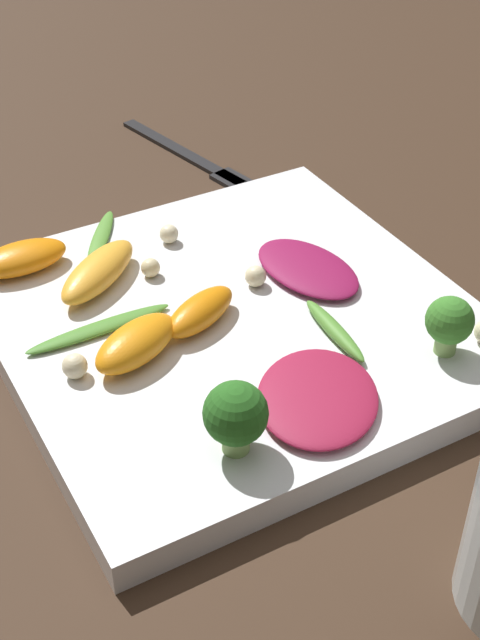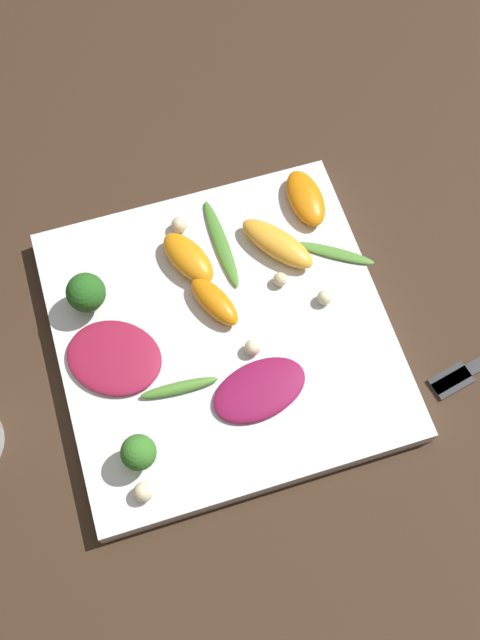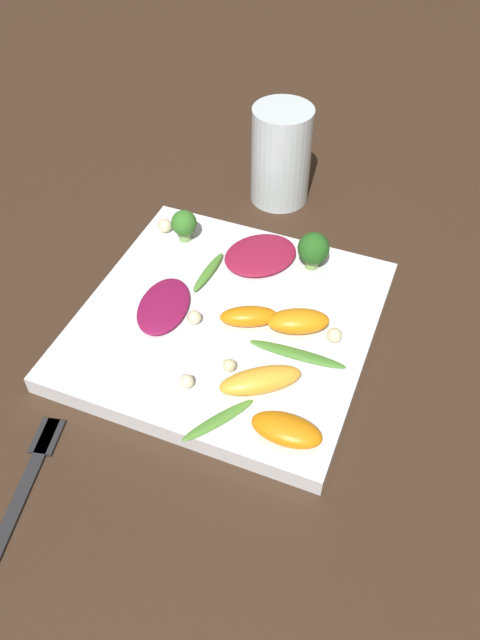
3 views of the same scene
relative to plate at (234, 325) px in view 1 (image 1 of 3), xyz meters
name	(u,v)px [view 1 (image 1 of 3)]	position (x,y,z in m)	size (l,w,h in m)	color
ground_plane	(234,337)	(0.00, 0.00, -0.01)	(2.40, 2.40, 0.00)	#382619
plate	(234,325)	(0.00, 0.00, 0.00)	(0.28, 0.28, 0.02)	white
fork	(198,159)	(0.22, -0.09, -0.01)	(0.16, 0.05, 0.01)	#262628
radicchio_leaf_0	(308,268)	(0.01, -0.06, 0.01)	(0.09, 0.06, 0.01)	maroon
radicchio_leaf_1	(318,397)	(-0.09, 0.00, 0.01)	(0.11, 0.10, 0.01)	maroon
orange_segment_0	(21,258)	(0.11, 0.10, 0.02)	(0.03, 0.06, 0.02)	orange
orange_segment_1	(198,309)	(0.00, 0.02, 0.02)	(0.04, 0.06, 0.02)	orange
orange_segment_2	(98,271)	(0.07, 0.06, 0.02)	(0.07, 0.08, 0.02)	#FCAD33
orange_segment_3	(136,343)	(-0.01, 0.07, 0.02)	(0.05, 0.07, 0.02)	orange
broccoli_floret_0	(236,415)	(-0.10, 0.06, 0.03)	(0.03, 0.03, 0.04)	#84AD5B
broccoli_floret_1	(449,322)	(-0.09, -0.09, 0.03)	(0.03, 0.03, 0.04)	#84AD5B
arugula_sprig_0	(334,330)	(-0.05, -0.04, 0.01)	(0.07, 0.01, 0.01)	#518E33
arugula_sprig_1	(101,238)	(0.12, 0.04, 0.01)	(0.07, 0.05, 0.00)	#518E33
arugula_sprig_2	(99,328)	(0.02, 0.08, 0.01)	(0.02, 0.09, 0.01)	#47842D
macadamia_nut_0	(151,268)	(0.06, 0.03, 0.02)	(0.01, 0.01, 0.01)	beige
macadamia_nut_1	(175,232)	(0.09, 0.00, 0.02)	(0.01, 0.01, 0.01)	beige
macadamia_nut_3	(256,276)	(0.02, -0.03, 0.02)	(0.01, 0.01, 0.01)	beige
macadamia_nut_4	(75,366)	(-0.01, 0.11, 0.02)	(0.01, 0.01, 0.01)	beige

